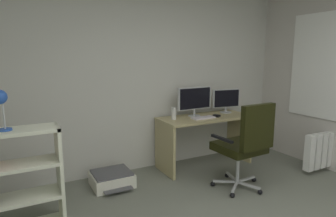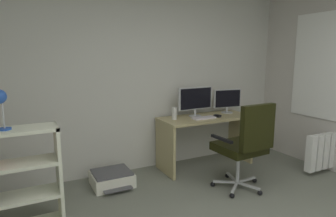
{
  "view_description": "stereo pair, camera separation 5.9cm",
  "coord_description": "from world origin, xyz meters",
  "views": [
    {
      "loc": [
        -1.52,
        -1.1,
        1.62
      ],
      "look_at": [
        0.14,
        2.01,
        0.98
      ],
      "focal_mm": 31.1,
      "sensor_mm": 36.0,
      "label": 1
    },
    {
      "loc": [
        -1.47,
        -1.13,
        1.62
      ],
      "look_at": [
        0.14,
        2.01,
        0.98
      ],
      "focal_mm": 31.1,
      "sensor_mm": 36.0,
      "label": 2
    }
  ],
  "objects": [
    {
      "name": "radiator",
      "position": [
        2.3,
        1.33,
        0.31
      ],
      "size": [
        0.76,
        0.1,
        0.5
      ],
      "color": "white",
      "rests_on": "ground"
    },
    {
      "name": "bookshelf",
      "position": [
        -1.69,
        1.72,
        0.48
      ],
      "size": [
        0.82,
        0.31,
        0.98
      ],
      "color": "silver",
      "rests_on": "ground"
    },
    {
      "name": "monitor_main",
      "position": [
        0.79,
        2.4,
        1.0
      ],
      "size": [
        0.57,
        0.18,
        0.43
      ],
      "color": "#B2B5B7",
      "rests_on": "desk"
    },
    {
      "name": "monitor_secondary",
      "position": [
        1.37,
        2.4,
        0.96
      ],
      "size": [
        0.46,
        0.18,
        0.37
      ],
      "color": "#B2B5B7",
      "rests_on": "desk"
    },
    {
      "name": "desk",
      "position": [
        0.92,
        2.31,
        0.54
      ],
      "size": [
        1.37,
        0.57,
        0.75
      ],
      "color": "tan",
      "rests_on": "ground"
    },
    {
      "name": "desktop_speaker",
      "position": [
        0.41,
        2.35,
        0.83
      ],
      "size": [
        0.07,
        0.07,
        0.17
      ],
      "primitive_type": "cylinder",
      "color": "silver",
      "rests_on": "desk"
    },
    {
      "name": "computer_mouse",
      "position": [
        1.05,
        2.21,
        0.76
      ],
      "size": [
        0.08,
        0.11,
        0.03
      ],
      "primitive_type": "cube",
      "rotation": [
        0.0,
        0.0,
        0.25
      ],
      "color": "black",
      "rests_on": "desk"
    },
    {
      "name": "office_chair",
      "position": [
        0.85,
        1.39,
        0.61
      ],
      "size": [
        0.63,
        0.64,
        1.09
      ],
      "color": "#B7BABC",
      "rests_on": "ground"
    },
    {
      "name": "wall_back",
      "position": [
        0.0,
        2.7,
        1.32
      ],
      "size": [
        4.8,
        0.1,
        2.63
      ],
      "primitive_type": "cube",
      "color": "beige",
      "rests_on": "ground"
    },
    {
      "name": "keyboard",
      "position": [
        0.82,
        2.21,
        0.76
      ],
      "size": [
        0.34,
        0.14,
        0.02
      ],
      "primitive_type": "cube",
      "rotation": [
        0.0,
        0.0,
        0.02
      ],
      "color": "silver",
      "rests_on": "desk"
    },
    {
      "name": "printer",
      "position": [
        -0.52,
        2.28,
        0.09
      ],
      "size": [
        0.5,
        0.52,
        0.19
      ],
      "color": "white",
      "rests_on": "ground"
    }
  ]
}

